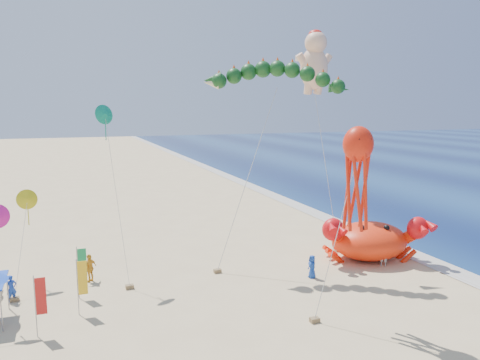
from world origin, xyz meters
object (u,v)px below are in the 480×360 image
(crab_inflatable, at_px, (371,239))
(dragon_kite, at_px, (275,81))
(cherub_kite, at_px, (315,61))
(octopus_kite, at_px, (357,171))

(crab_inflatable, bearing_deg, dragon_kite, 163.63)
(cherub_kite, xyz_separation_m, octopus_kite, (-5.55, -14.57, -7.02))
(crab_inflatable, height_order, dragon_kite, dragon_kite)
(crab_inflatable, distance_m, octopus_kite, 12.63)
(dragon_kite, xyz_separation_m, cherub_kite, (5.53, 4.36, 1.97))
(dragon_kite, relative_size, octopus_kite, 1.37)
(cherub_kite, height_order, octopus_kite, cherub_kite)
(crab_inflatable, xyz_separation_m, dragon_kite, (-7.05, 2.07, 11.63))
(dragon_kite, distance_m, octopus_kite, 11.39)
(dragon_kite, xyz_separation_m, octopus_kite, (-0.02, -10.21, -5.05))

